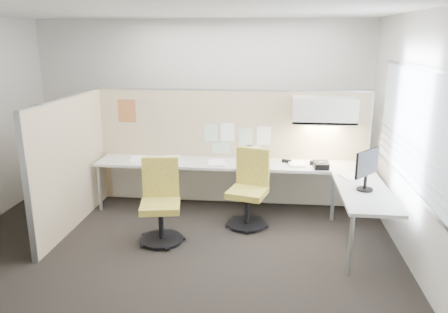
# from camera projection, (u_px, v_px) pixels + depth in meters

# --- Properties ---
(floor) EXTENTS (5.50, 4.50, 0.01)m
(floor) POSITION_uv_depth(u_px,v_px,m) (174.00, 246.00, 5.45)
(floor) COLOR black
(floor) RESTS_ON ground
(ceiling) EXTENTS (5.50, 4.50, 0.01)m
(ceiling) POSITION_uv_depth(u_px,v_px,m) (167.00, 9.00, 4.71)
(ceiling) COLOR white
(ceiling) RESTS_ON wall_back
(wall_back) EXTENTS (5.50, 0.02, 2.80)m
(wall_back) POSITION_uv_depth(u_px,v_px,m) (202.00, 107.00, 7.24)
(wall_back) COLOR beige
(wall_back) RESTS_ON ground
(wall_front) EXTENTS (5.50, 0.02, 2.80)m
(wall_front) POSITION_uv_depth(u_px,v_px,m) (95.00, 209.00, 2.92)
(wall_front) COLOR beige
(wall_front) RESTS_ON ground
(wall_right) EXTENTS (0.02, 4.50, 2.80)m
(wall_right) POSITION_uv_depth(u_px,v_px,m) (416.00, 142.00, 4.79)
(wall_right) COLOR beige
(wall_right) RESTS_ON ground
(window_pane) EXTENTS (0.01, 2.80, 1.30)m
(window_pane) POSITION_uv_depth(u_px,v_px,m) (416.00, 129.00, 4.75)
(window_pane) COLOR #909CA8
(window_pane) RESTS_ON wall_right
(partition_back) EXTENTS (4.10, 0.06, 1.75)m
(partition_back) POSITION_uv_depth(u_px,v_px,m) (231.00, 148.00, 6.69)
(partition_back) COLOR tan
(partition_back) RESTS_ON floor
(partition_left) EXTENTS (0.06, 2.20, 1.75)m
(partition_left) POSITION_uv_depth(u_px,v_px,m) (71.00, 163.00, 5.86)
(partition_left) COLOR tan
(partition_left) RESTS_ON floor
(desk) EXTENTS (4.00, 2.07, 0.73)m
(desk) POSITION_uv_depth(u_px,v_px,m) (254.00, 175.00, 6.27)
(desk) COLOR beige
(desk) RESTS_ON floor
(overhead_bin) EXTENTS (0.90, 0.36, 0.38)m
(overhead_bin) POSITION_uv_depth(u_px,v_px,m) (324.00, 110.00, 6.18)
(overhead_bin) COLOR beige
(overhead_bin) RESTS_ON partition_back
(task_light_strip) EXTENTS (0.60, 0.06, 0.02)m
(task_light_strip) POSITION_uv_depth(u_px,v_px,m) (323.00, 125.00, 6.23)
(task_light_strip) COLOR #FFEABF
(task_light_strip) RESTS_ON overhead_bin
(pinned_papers) EXTENTS (1.01, 0.00, 0.47)m
(pinned_papers) POSITION_uv_depth(u_px,v_px,m) (236.00, 138.00, 6.61)
(pinned_papers) COLOR #8CBF8C
(pinned_papers) RESTS_ON partition_back
(poster) EXTENTS (0.28, 0.00, 0.35)m
(poster) POSITION_uv_depth(u_px,v_px,m) (127.00, 111.00, 6.69)
(poster) COLOR orange
(poster) RESTS_ON partition_back
(chair_left) EXTENTS (0.56, 0.58, 1.03)m
(chair_left) POSITION_uv_depth(u_px,v_px,m) (161.00, 204.00, 5.50)
(chair_left) COLOR black
(chair_left) RESTS_ON floor
(chair_right) EXTENTS (0.59, 0.61, 1.04)m
(chair_right) POSITION_uv_depth(u_px,v_px,m) (249.00, 191.00, 5.95)
(chair_right) COLOR black
(chair_right) RESTS_ON floor
(monitor) EXTENTS (0.33, 0.38, 0.50)m
(monitor) POSITION_uv_depth(u_px,v_px,m) (367.00, 167.00, 5.17)
(monitor) COLOR black
(monitor) RESTS_ON desk
(phone) EXTENTS (0.22, 0.21, 0.12)m
(phone) POSITION_uv_depth(u_px,v_px,m) (321.00, 165.00, 6.10)
(phone) COLOR black
(phone) RESTS_ON desk
(stapler) EXTENTS (0.14, 0.09, 0.05)m
(stapler) POSITION_uv_depth(u_px,v_px,m) (287.00, 161.00, 6.40)
(stapler) COLOR black
(stapler) RESTS_ON desk
(tape_dispenser) EXTENTS (0.11, 0.08, 0.06)m
(tape_dispenser) POSITION_uv_depth(u_px,v_px,m) (313.00, 163.00, 6.29)
(tape_dispenser) COLOR black
(tape_dispenser) RESTS_ON desk
(coat_hook) EXTENTS (0.18, 0.45, 1.34)m
(coat_hook) POSITION_uv_depth(u_px,v_px,m) (33.00, 135.00, 5.04)
(coat_hook) COLOR silver
(coat_hook) RESTS_ON partition_left
(paper_stack_0) EXTENTS (0.29, 0.34, 0.02)m
(paper_stack_0) POSITION_uv_depth(u_px,v_px,m) (138.00, 159.00, 6.56)
(paper_stack_0) COLOR white
(paper_stack_0) RESTS_ON desk
(paper_stack_1) EXTENTS (0.25, 0.31, 0.02)m
(paper_stack_1) POSITION_uv_depth(u_px,v_px,m) (171.00, 158.00, 6.58)
(paper_stack_1) COLOR white
(paper_stack_1) RESTS_ON desk
(paper_stack_2) EXTENTS (0.29, 0.34, 0.03)m
(paper_stack_2) POSITION_uv_depth(u_px,v_px,m) (216.00, 163.00, 6.32)
(paper_stack_2) COLOR white
(paper_stack_2) RESTS_ON desk
(paper_stack_3) EXTENTS (0.25, 0.32, 0.01)m
(paper_stack_3) POSITION_uv_depth(u_px,v_px,m) (253.00, 162.00, 6.42)
(paper_stack_3) COLOR white
(paper_stack_3) RESTS_ON desk
(paper_stack_4) EXTENTS (0.25, 0.32, 0.03)m
(paper_stack_4) POSITION_uv_depth(u_px,v_px,m) (297.00, 164.00, 6.30)
(paper_stack_4) COLOR white
(paper_stack_4) RESTS_ON desk
(paper_stack_5) EXTENTS (0.32, 0.36, 0.02)m
(paper_stack_5) POSITION_uv_depth(u_px,v_px,m) (351.00, 177.00, 5.72)
(paper_stack_5) COLOR white
(paper_stack_5) RESTS_ON desk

